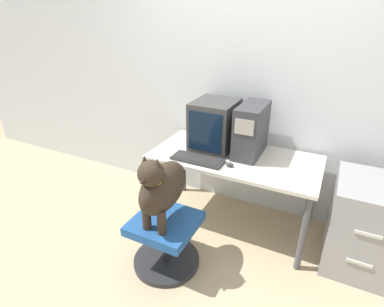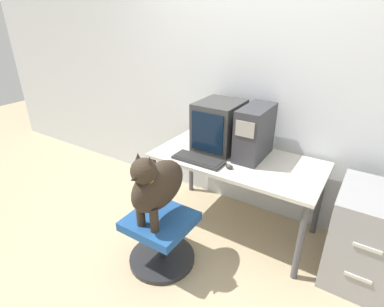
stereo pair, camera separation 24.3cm
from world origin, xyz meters
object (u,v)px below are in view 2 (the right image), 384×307
object	(u,v)px
dog	(156,185)
filing_cabinet	(367,237)
office_chair	(161,237)
pc_tower	(255,133)
keyboard	(198,160)
crt_monitor	(219,126)

from	to	relation	value
dog	filing_cabinet	bearing A→B (deg)	27.68
office_chair	dog	distance (m)	0.50
pc_tower	keyboard	world-z (taller)	pc_tower
dog	filing_cabinet	distance (m)	1.58
office_chair	dog	bearing A→B (deg)	-90.00
pc_tower	keyboard	distance (m)	0.53
office_chair	filing_cabinet	bearing A→B (deg)	26.99
crt_monitor	filing_cabinet	distance (m)	1.44
pc_tower	dog	distance (m)	0.96
pc_tower	dog	world-z (taller)	pc_tower
crt_monitor	filing_cabinet	world-z (taller)	crt_monitor
office_chair	dog	world-z (taller)	dog
dog	filing_cabinet	xyz separation A→B (m)	(1.36, 0.72, -0.37)
crt_monitor	filing_cabinet	size ratio (longest dim) A/B	0.59
keyboard	pc_tower	bearing A→B (deg)	43.36
pc_tower	filing_cabinet	xyz separation A→B (m)	(0.98, -0.13, -0.57)
crt_monitor	office_chair	distance (m)	1.08
keyboard	office_chair	bearing A→B (deg)	-94.23
pc_tower	filing_cabinet	world-z (taller)	pc_tower
pc_tower	crt_monitor	bearing A→B (deg)	-179.10
keyboard	filing_cabinet	distance (m)	1.39
crt_monitor	dog	distance (m)	0.87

